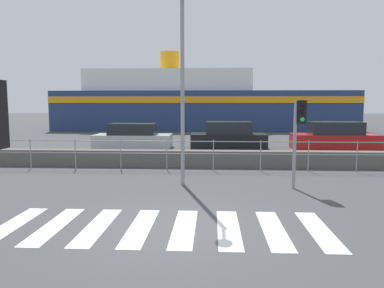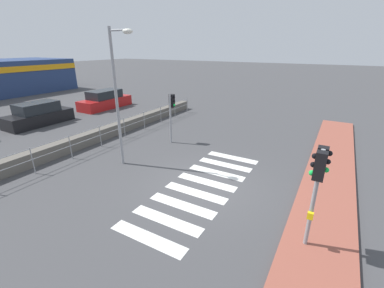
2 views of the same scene
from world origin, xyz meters
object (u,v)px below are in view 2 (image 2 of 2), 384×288
object	(u,v)px
traffic_light_far	(172,108)
streetlamp	(119,84)
parked_car_black	(38,115)
traffic_light_near	(319,174)
parked_car_red	(105,100)

from	to	relation	value
traffic_light_far	streetlamp	world-z (taller)	streetlamp
traffic_light_far	parked_car_black	world-z (taller)	traffic_light_far
parked_car_black	traffic_light_near	bearing A→B (deg)	-100.81
traffic_light_near	traffic_light_far	bearing A→B (deg)	56.74
streetlamp	parked_car_red	size ratio (longest dim) A/B	1.24
traffic_light_near	parked_car_black	xyz separation A→B (m)	(3.27, 17.14, -1.52)
traffic_light_near	traffic_light_far	size ratio (longest dim) A/B	1.06
traffic_light_near	traffic_light_far	world-z (taller)	traffic_light_near
traffic_light_near	parked_car_red	xyz separation A→B (m)	(9.06, 17.14, -1.52)
traffic_light_near	streetlamp	xyz separation A→B (m)	(1.46, 7.60, 1.38)
traffic_light_near	traffic_light_far	xyz separation A→B (m)	(4.89, 7.46, -0.24)
traffic_light_near	parked_car_red	world-z (taller)	traffic_light_near
traffic_light_far	parked_car_black	distance (m)	9.90
parked_car_black	parked_car_red	xyz separation A→B (m)	(5.79, 0.00, 0.00)
streetlamp	parked_car_black	world-z (taller)	streetlamp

